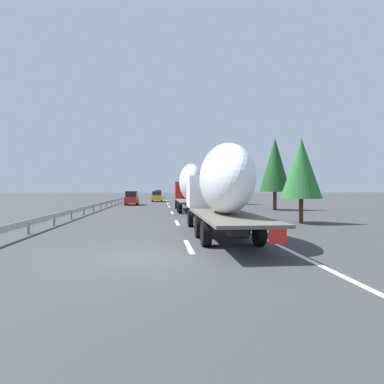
{
  "coord_description": "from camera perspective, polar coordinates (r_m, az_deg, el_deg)",
  "views": [
    {
      "loc": [
        -11.32,
        -0.67,
        2.34
      ],
      "look_at": [
        18.68,
        -3.53,
        2.01
      ],
      "focal_mm": 31.08,
      "sensor_mm": 36.0,
      "label": 1
    }
  ],
  "objects": [
    {
      "name": "lane_stripe_2",
      "position": [
        32.13,
        -3.43,
        -3.55
      ],
      "size": [
        3.2,
        0.2,
        0.01
      ],
      "primitive_type": "cube",
      "color": "white",
      "rests_on": "ground_plane"
    },
    {
      "name": "lane_stripe_5",
      "position": [
        63.94,
        -4.44,
        -1.48
      ],
      "size": [
        3.2,
        0.2,
        0.01
      ],
      "primitive_type": "cube",
      "color": "white",
      "rests_on": "ground_plane"
    },
    {
      "name": "road_sign",
      "position": [
        59.24,
        0.39,
        0.38
      ],
      "size": [
        0.1,
        0.9,
        3.01
      ],
      "color": "gray",
      "rests_on": "ground_plane"
    },
    {
      "name": "tree_0",
      "position": [
        37.45,
        14.04,
        4.53
      ],
      "size": [
        3.34,
        3.34,
        7.86
      ],
      "color": "#472D19",
      "rests_on": "ground_plane"
    },
    {
      "name": "car_white_van",
      "position": [
        84.19,
        -5.82,
        -0.33
      ],
      "size": [
        4.44,
        1.78,
        1.91
      ],
      "color": "white",
      "rests_on": "ground_plane"
    },
    {
      "name": "lane_stripe_4",
      "position": [
        50.87,
        -4.18,
        -2.02
      ],
      "size": [
        3.2,
        0.2,
        0.01
      ],
      "primitive_type": "cube",
      "color": "white",
      "rests_on": "ground_plane"
    },
    {
      "name": "lane_stripe_0",
      "position": [
        13.57,
        -0.59,
        -9.3
      ],
      "size": [
        3.2,
        0.2,
        0.01
      ],
      "primitive_type": "cube",
      "color": "white",
      "rests_on": "ground_plane"
    },
    {
      "name": "car_yellow_coupe",
      "position": [
        59.68,
        -6.04,
        -0.74
      ],
      "size": [
        4.77,
        1.82,
        1.83
      ],
      "color": "gold",
      "rests_on": "ground_plane"
    },
    {
      "name": "ground_plane",
      "position": [
        51.37,
        -6.2,
        -2.0
      ],
      "size": [
        260.0,
        260.0,
        0.0
      ],
      "primitive_type": "plane",
      "color": "#38383A"
    },
    {
      "name": "lane_stripe_3",
      "position": [
        42.91,
        -3.94,
        -2.5
      ],
      "size": [
        3.2,
        0.2,
        0.01
      ],
      "primitive_type": "cube",
      "color": "white",
      "rests_on": "ground_plane"
    },
    {
      "name": "truck_trailing",
      "position": [
        16.22,
        4.96,
        1.04
      ],
      "size": [
        12.67,
        2.55,
        4.35
      ],
      "color": "silver",
      "rests_on": "ground_plane"
    },
    {
      "name": "guardrail_median",
      "position": [
        54.75,
        -12.45,
        -1.24
      ],
      "size": [
        94.0,
        0.1,
        0.76
      ],
      "color": "#9EA0A5",
      "rests_on": "ground_plane"
    },
    {
      "name": "car_red_compact",
      "position": [
        47.63,
        -10.31,
        -1.04
      ],
      "size": [
        4.57,
        1.73,
        1.95
      ],
      "color": "red",
      "rests_on": "ground_plane"
    },
    {
      "name": "tree_2",
      "position": [
        49.01,
        6.71,
        2.95
      ],
      "size": [
        3.73,
        3.73,
        6.86
      ],
      "color": "#472D19",
      "rests_on": "ground_plane"
    },
    {
      "name": "truck_lead",
      "position": [
        33.32,
        -0.4,
        1.06
      ],
      "size": [
        13.35,
        2.55,
        4.71
      ],
      "color": "#B21919",
      "rests_on": "ground_plane"
    },
    {
      "name": "tree_3",
      "position": [
        60.71,
        3.82,
        2.84
      ],
      "size": [
        3.29,
        3.29,
        7.55
      ],
      "color": "#472D19",
      "rests_on": "ground_plane"
    },
    {
      "name": "lane_stripe_1",
      "position": [
        22.67,
        -2.57,
        -5.3
      ],
      "size": [
        3.2,
        0.2,
        0.01
      ],
      "primitive_type": "cube",
      "color": "white",
      "rests_on": "ground_plane"
    },
    {
      "name": "edge_line_right",
      "position": [
        56.57,
        -0.55,
        -1.75
      ],
      "size": [
        110.0,
        0.2,
        0.01
      ],
      "primitive_type": "cube",
      "color": "white",
      "rests_on": "ground_plane"
    },
    {
      "name": "tree_1",
      "position": [
        23.66,
        18.24,
        3.89
      ],
      "size": [
        2.75,
        2.75,
        5.76
      ],
      "color": "#472D19",
      "rests_on": "ground_plane"
    }
  ]
}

